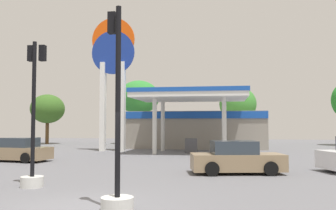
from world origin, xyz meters
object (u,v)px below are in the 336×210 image
(traffic_signal_0, at_px, (117,160))
(traffic_signal_1, at_px, (33,141))
(station_pole_sign, at_px, (113,68))
(tree_0, at_px, (48,109))
(tree_1, at_px, (139,97))
(car_0, at_px, (18,151))
(car_1, at_px, (236,159))
(tree_2, at_px, (238,104))

(traffic_signal_0, xyz_separation_m, traffic_signal_1, (-3.92, 2.89, 0.31))
(station_pole_sign, relative_size, traffic_signal_0, 2.08)
(tree_0, height_order, tree_1, tree_1)
(traffic_signal_0, xyz_separation_m, tree_0, (-16.72, 28.72, 2.59))
(station_pole_sign, height_order, car_0, station_pole_sign)
(car_0, xyz_separation_m, tree_1, (2.69, 19.38, 4.54))
(car_0, bearing_deg, tree_0, 112.40)
(station_pole_sign, height_order, traffic_signal_0, station_pole_sign)
(car_0, bearing_deg, traffic_signal_1, -55.79)
(station_pole_sign, height_order, car_1, station_pole_sign)
(car_1, distance_m, tree_0, 29.25)
(tree_1, bearing_deg, car_1, -66.41)
(tree_2, bearing_deg, car_0, -127.02)
(tree_1, xyz_separation_m, tree_2, (10.78, -1.52, -0.94))
(station_pole_sign, bearing_deg, traffic_signal_1, -81.81)
(car_1, bearing_deg, car_0, 165.01)
(car_0, bearing_deg, traffic_signal_0, -49.36)
(traffic_signal_0, bearing_deg, tree_0, 120.21)
(car_0, distance_m, traffic_signal_1, 9.79)
(car_0, distance_m, car_1, 13.07)
(station_pole_sign, bearing_deg, traffic_signal_0, -72.11)
(tree_2, bearing_deg, tree_1, 171.97)
(tree_2, bearing_deg, car_1, -92.27)
(car_0, distance_m, tree_2, 22.66)
(station_pole_sign, relative_size, tree_0, 1.99)
(traffic_signal_0, bearing_deg, car_1, 66.86)
(tree_1, bearing_deg, tree_0, -170.85)
(station_pole_sign, height_order, tree_1, station_pole_sign)
(traffic_signal_1, xyz_separation_m, tree_2, (7.99, 25.91, 2.65))
(car_1, distance_m, tree_2, 21.56)
(traffic_signal_0, relative_size, tree_1, 0.75)
(station_pole_sign, bearing_deg, car_0, -109.56)
(station_pole_sign, distance_m, car_0, 11.08)
(traffic_signal_1, xyz_separation_m, tree_1, (-2.79, 27.44, 3.59))
(car_0, xyz_separation_m, car_1, (12.63, -3.38, 0.02))
(car_0, height_order, traffic_signal_1, traffic_signal_1)
(traffic_signal_0, bearing_deg, traffic_signal_1, 143.59)
(car_0, relative_size, tree_2, 0.68)
(car_1, bearing_deg, traffic_signal_1, -146.84)
(tree_0, relative_size, tree_2, 0.91)
(traffic_signal_1, bearing_deg, tree_0, 116.36)
(car_0, height_order, car_1, car_1)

